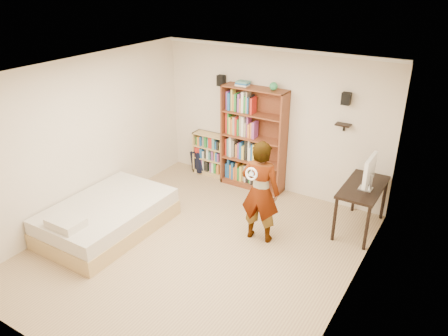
{
  "coord_description": "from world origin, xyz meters",
  "views": [
    {
      "loc": [
        3.27,
        -4.54,
        3.95
      ],
      "look_at": [
        0.12,
        0.6,
        1.16
      ],
      "focal_mm": 35.0,
      "sensor_mm": 36.0,
      "label": 1
    }
  ],
  "objects_px": {
    "low_bookshelf": "(210,154)",
    "person": "(260,192)",
    "tall_bookshelf": "(253,139)",
    "daybed": "(107,214)",
    "computer_desk": "(360,208)"
  },
  "relations": [
    {
      "from": "daybed",
      "to": "person",
      "type": "xyz_separation_m",
      "value": [
        2.21,
        1.09,
        0.52
      ]
    },
    {
      "from": "low_bookshelf",
      "to": "person",
      "type": "relative_size",
      "value": 0.53
    },
    {
      "from": "tall_bookshelf",
      "to": "daybed",
      "type": "bearing_deg",
      "value": -115.57
    },
    {
      "from": "low_bookshelf",
      "to": "daybed",
      "type": "bearing_deg",
      "value": -95.15
    },
    {
      "from": "low_bookshelf",
      "to": "person",
      "type": "distance_m",
      "value": 2.57
    },
    {
      "from": "tall_bookshelf",
      "to": "computer_desk",
      "type": "distance_m",
      "value": 2.35
    },
    {
      "from": "computer_desk",
      "to": "person",
      "type": "relative_size",
      "value": 0.7
    },
    {
      "from": "tall_bookshelf",
      "to": "daybed",
      "type": "height_order",
      "value": "tall_bookshelf"
    },
    {
      "from": "daybed",
      "to": "person",
      "type": "bearing_deg",
      "value": 26.17
    },
    {
      "from": "tall_bookshelf",
      "to": "person",
      "type": "relative_size",
      "value": 1.19
    },
    {
      "from": "low_bookshelf",
      "to": "daybed",
      "type": "distance_m",
      "value": 2.7
    },
    {
      "from": "computer_desk",
      "to": "person",
      "type": "bearing_deg",
      "value": -139.18
    },
    {
      "from": "tall_bookshelf",
      "to": "computer_desk",
      "type": "relative_size",
      "value": 1.7
    },
    {
      "from": "daybed",
      "to": "computer_desk",
      "type": "bearing_deg",
      "value": 32.12
    },
    {
      "from": "low_bookshelf",
      "to": "person",
      "type": "xyz_separation_m",
      "value": [
        1.97,
        -1.6,
        0.39
      ]
    }
  ]
}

